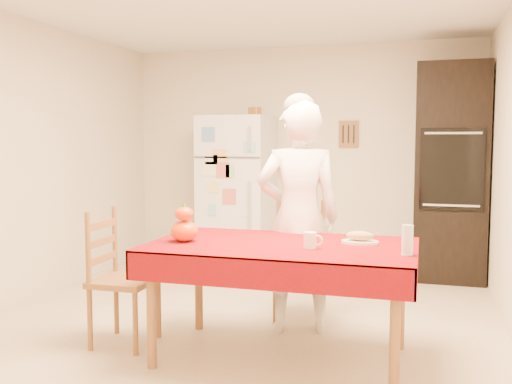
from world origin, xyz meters
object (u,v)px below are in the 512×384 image
at_px(oven_cabinet, 450,173).
at_px(bread_plate, 360,242).
at_px(dining_table, 282,254).
at_px(coffee_mug, 310,240).
at_px(refrigerator, 237,192).
at_px(chair_far, 300,256).
at_px(pumpkin_lower, 184,231).
at_px(wine_glass, 407,240).
at_px(seated_woman, 299,218).
at_px(chair_left, 116,272).

relative_size(oven_cabinet, bread_plate, 9.17).
height_order(dining_table, coffee_mug, coffee_mug).
relative_size(refrigerator, dining_table, 1.00).
bearing_deg(chair_far, pumpkin_lower, -130.85).
bearing_deg(wine_glass, dining_table, 169.18).
height_order(coffee_mug, bread_plate, coffee_mug).
distance_m(refrigerator, pumpkin_lower, 2.70).
bearing_deg(refrigerator, pumpkin_lower, -79.01).
distance_m(seated_woman, pumpkin_lower, 0.91).
bearing_deg(seated_woman, bread_plate, 122.95).
xyz_separation_m(chair_far, coffee_mug, (0.27, -0.97, 0.30)).
height_order(oven_cabinet, coffee_mug, oven_cabinet).
distance_m(dining_table, wine_glass, 0.82).
xyz_separation_m(chair_left, wine_glass, (1.97, -0.09, 0.34)).
xyz_separation_m(dining_table, chair_far, (-0.06, 0.86, -0.18)).
bearing_deg(wine_glass, refrigerator, 125.70).
xyz_separation_m(dining_table, seated_woman, (-0.01, 0.56, 0.16)).
xyz_separation_m(refrigerator, coffee_mug, (1.36, -2.65, -0.04)).
height_order(coffee_mug, wine_glass, wine_glass).
height_order(dining_table, chair_far, chair_far).
relative_size(dining_table, chair_far, 1.79).
bearing_deg(chair_left, refrigerator, -1.84).
xyz_separation_m(coffee_mug, pumpkin_lower, (-0.84, -0.00, 0.02)).
xyz_separation_m(chair_far, seated_woman, (0.05, -0.30, 0.35)).
height_order(seated_woman, wine_glass, seated_woman).
bearing_deg(oven_cabinet, dining_table, -113.54).
relative_size(chair_left, bread_plate, 3.96).
bearing_deg(bread_plate, pumpkin_lower, -167.26).
bearing_deg(refrigerator, bread_plate, -55.75).
height_order(chair_left, bread_plate, chair_left).
xyz_separation_m(seated_woman, coffee_mug, (0.22, -0.67, -0.04)).
relative_size(oven_cabinet, coffee_mug, 22.00).
bearing_deg(chair_left, chair_far, -51.84).
height_order(chair_far, pumpkin_lower, chair_far).
relative_size(chair_far, seated_woman, 0.56).
relative_size(chair_left, pumpkin_lower, 5.16).
height_order(pumpkin_lower, bread_plate, pumpkin_lower).
xyz_separation_m(refrigerator, oven_cabinet, (2.28, 0.05, 0.25)).
height_order(oven_cabinet, dining_table, oven_cabinet).
bearing_deg(wine_glass, oven_cabinet, 82.91).
distance_m(refrigerator, wine_glass, 3.32).
distance_m(dining_table, pumpkin_lower, 0.66).
bearing_deg(refrigerator, dining_table, -65.70).
relative_size(dining_table, pumpkin_lower, 9.24).
bearing_deg(oven_cabinet, pumpkin_lower, -123.16).
distance_m(dining_table, chair_left, 1.19).
distance_m(oven_cabinet, pumpkin_lower, 3.24).
relative_size(oven_cabinet, seated_woman, 1.29).
bearing_deg(bread_plate, refrigerator, 124.25).
bearing_deg(seated_woman, refrigerator, -77.29).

